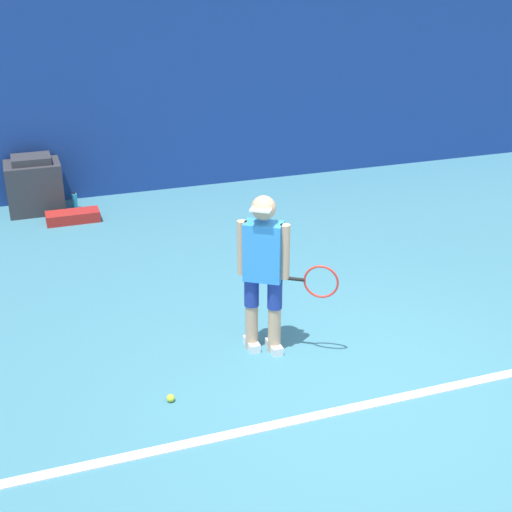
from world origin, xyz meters
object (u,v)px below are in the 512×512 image
Objects in this scene: covered_chair at (34,185)px; equipment_bag at (73,217)px; tennis_player at (265,268)px; water_bottle at (75,201)px; tennis_ball at (171,398)px.

covered_chair reaches higher than equipment_bag.
tennis_player reaches higher than water_bottle.
tennis_player is at bearing 27.39° from tennis_ball.
covered_chair is 0.82m from equipment_bag.
equipment_bag reaches higher than tennis_ball.
water_bottle is at bearing 138.48° from tennis_player.
tennis_player is 6.07× the size of water_bottle.
covered_chair is at bearing 125.53° from equipment_bag.
tennis_ball is at bearing -87.23° from water_bottle.
tennis_player reaches higher than equipment_bag.
tennis_player is at bearing -74.34° from water_bottle.
tennis_player reaches higher than tennis_ball.
tennis_ball is (-1.03, -0.53, -0.82)m from tennis_player.
covered_chair is (-1.80, 4.66, -0.47)m from tennis_player.
tennis_ball is 4.59m from equipment_bag.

